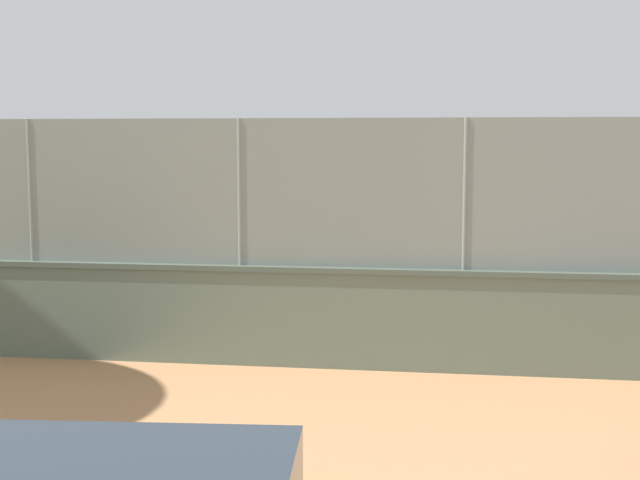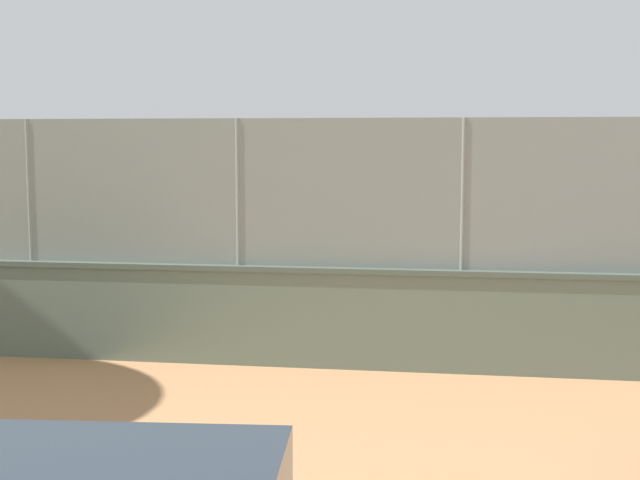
# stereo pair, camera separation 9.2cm
# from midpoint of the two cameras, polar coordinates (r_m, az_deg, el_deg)

# --- Properties ---
(ground_plane) EXTENTS (260.00, 260.00, 0.00)m
(ground_plane) POSITION_cam_midpoint_polar(r_m,az_deg,el_deg) (23.36, -0.73, -1.67)
(ground_plane) COLOR tan
(perimeter_wall) EXTENTS (23.33, 1.23, 1.49)m
(perimeter_wall) POSITION_cam_midpoint_polar(r_m,az_deg,el_deg) (13.66, -11.75, -4.51)
(perimeter_wall) COLOR slate
(perimeter_wall) RESTS_ON ground_plane
(fence_panel_on_wall) EXTENTS (22.92, 0.92, 2.16)m
(fence_panel_on_wall) POSITION_cam_midpoint_polar(r_m,az_deg,el_deg) (13.44, -11.93, 3.12)
(fence_panel_on_wall) COLOR gray
(fence_panel_on_wall) RESTS_ON perimeter_wall
(player_near_wall_returning) EXTENTS (0.79, 1.25, 1.72)m
(player_near_wall_returning) POSITION_cam_midpoint_polar(r_m,az_deg,el_deg) (24.77, 0.47, 1.18)
(player_near_wall_returning) COLOR #591919
(player_near_wall_returning) RESTS_ON ground_plane
(player_at_service_line) EXTENTS (0.74, 1.23, 1.58)m
(player_at_service_line) POSITION_cam_midpoint_polar(r_m,az_deg,el_deg) (24.77, 6.57, 0.93)
(player_at_service_line) COLOR navy
(player_at_service_line) RESTS_ON ground_plane
(player_crossing_court) EXTENTS (0.83, 1.11, 1.59)m
(player_crossing_court) POSITION_cam_midpoint_polar(r_m,az_deg,el_deg) (21.63, 5.52, 0.14)
(player_crossing_court) COLOR navy
(player_crossing_court) RESTS_ON ground_plane
(sports_ball) EXTENTS (0.23, 0.23, 0.23)m
(sports_ball) POSITION_cam_midpoint_polar(r_m,az_deg,el_deg) (23.47, -1.50, -1.35)
(sports_ball) COLOR #3399D8
(sports_ball) RESTS_ON ground_plane
(courtside_bench) EXTENTS (1.61, 0.44, 0.87)m
(courtside_bench) POSITION_cam_midpoint_polar(r_m,az_deg,el_deg) (16.38, -16.07, -3.83)
(courtside_bench) COLOR gray
(courtside_bench) RESTS_ON ground_plane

